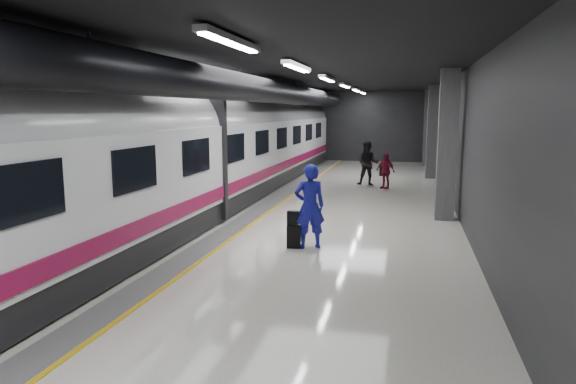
# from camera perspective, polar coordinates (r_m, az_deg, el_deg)

# --- Properties ---
(ground) EXTENTS (40.00, 40.00, 0.00)m
(ground) POSITION_cam_1_polar(r_m,az_deg,el_deg) (14.84, -0.46, -3.77)
(ground) COLOR silver
(ground) RESTS_ON ground
(platform_hall) EXTENTS (10.02, 40.02, 4.51)m
(platform_hall) POSITION_cam_1_polar(r_m,az_deg,el_deg) (15.47, -0.68, 9.96)
(platform_hall) COLOR black
(platform_hall) RESTS_ON ground
(train) EXTENTS (3.05, 38.00, 4.05)m
(train) POSITION_cam_1_polar(r_m,az_deg,el_deg) (15.61, -12.17, 4.36)
(train) COLOR black
(train) RESTS_ON ground
(traveler_main) EXTENTS (0.88, 0.75, 2.04)m
(traveler_main) POSITION_cam_1_polar(r_m,az_deg,el_deg) (12.29, 2.42, -1.59)
(traveler_main) COLOR #1E18B4
(traveler_main) RESTS_ON ground
(suitcase_main) EXTENTS (0.36, 0.26, 0.55)m
(suitcase_main) POSITION_cam_1_polar(r_m,az_deg,el_deg) (12.45, 0.65, -4.98)
(suitcase_main) COLOR black
(suitcase_main) RESTS_ON ground
(shoulder_bag) EXTENTS (0.27, 0.14, 0.35)m
(shoulder_bag) POSITION_cam_1_polar(r_m,az_deg,el_deg) (12.36, 0.55, -2.94)
(shoulder_bag) COLOR black
(shoulder_bag) RESTS_ON suitcase_main
(traveler_far_a) EXTENTS (0.96, 0.75, 1.96)m
(traveler_far_a) POSITION_cam_1_polar(r_m,az_deg,el_deg) (23.00, 8.87, 3.17)
(traveler_far_a) COLOR black
(traveler_far_a) RESTS_ON ground
(traveler_far_b) EXTENTS (0.95, 0.78, 1.52)m
(traveler_far_b) POSITION_cam_1_polar(r_m,az_deg,el_deg) (22.19, 10.77, 2.33)
(traveler_far_b) COLOR maroon
(traveler_far_b) RESTS_ON ground
(suitcase_far) EXTENTS (0.38, 0.28, 0.52)m
(suitcase_far) POSITION_cam_1_polar(r_m,az_deg,el_deg) (26.58, 10.50, 2.33)
(suitcase_far) COLOR black
(suitcase_far) RESTS_ON ground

